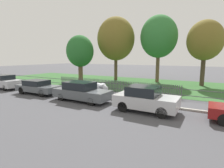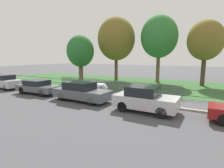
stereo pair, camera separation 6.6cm
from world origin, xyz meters
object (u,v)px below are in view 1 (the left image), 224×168
(parked_car_silver_hatchback, at_px, (5,82))
(parked_car_navy_estate, at_px, (81,91))
(parked_car_black_saloon, at_px, (38,87))
(tree_far_left, at_px, (205,41))
(tree_nearest_kerb, at_px, (80,51))
(tree_behind_motorcycle, at_px, (116,39))
(covered_motorcycle, at_px, (98,88))
(parked_car_red_compact, at_px, (145,99))
(tree_mid_park, at_px, (159,37))

(parked_car_silver_hatchback, xyz_separation_m, parked_car_navy_estate, (10.50, -0.18, -0.02))
(parked_car_black_saloon, relative_size, tree_far_left, 0.56)
(tree_nearest_kerb, distance_m, tree_far_left, 15.52)
(tree_nearest_kerb, bearing_deg, tree_behind_motorcycle, 45.03)
(tree_nearest_kerb, bearing_deg, parked_car_navy_estate, -50.54)
(tree_far_left, bearing_deg, covered_motorcycle, -126.01)
(parked_car_red_compact, distance_m, covered_motorcycle, 5.46)
(parked_car_red_compact, bearing_deg, parked_car_black_saloon, 179.29)
(parked_car_silver_hatchback, xyz_separation_m, covered_motorcycle, (10.68, 1.89, -0.05))
(covered_motorcycle, bearing_deg, tree_far_left, 49.63)
(parked_car_silver_hatchback, xyz_separation_m, parked_car_red_compact, (15.66, -0.34, 0.05))
(parked_car_black_saloon, distance_m, tree_nearest_kerb, 9.52)
(parked_car_navy_estate, height_order, tree_mid_park, tree_mid_park)
(tree_behind_motorcycle, xyz_separation_m, tree_mid_park, (5.92, 0.82, 0.06))
(parked_car_silver_hatchback, distance_m, parked_car_red_compact, 15.66)
(parked_car_red_compact, xyz_separation_m, tree_behind_motorcycle, (-8.70, 12.50, 5.12))
(tree_far_left, bearing_deg, tree_nearest_kerb, -165.47)
(parked_car_silver_hatchback, distance_m, tree_nearest_kerb, 9.75)
(tree_behind_motorcycle, relative_size, tree_far_left, 1.20)
(covered_motorcycle, bearing_deg, parked_car_navy_estate, -99.28)
(parked_car_black_saloon, height_order, parked_car_red_compact, parked_car_red_compact)
(parked_car_navy_estate, bearing_deg, tree_behind_motorcycle, 106.86)
(parked_car_red_compact, xyz_separation_m, tree_mid_park, (-2.77, 13.31, 5.18))
(tree_behind_motorcycle, xyz_separation_m, tree_far_left, (11.36, 0.25, -0.70))
(parked_car_silver_hatchback, height_order, tree_mid_park, tree_mid_park)
(covered_motorcycle, bearing_deg, tree_mid_park, 74.36)
(parked_car_silver_hatchback, xyz_separation_m, tree_mid_park, (12.89, 12.97, 5.23))
(parked_car_silver_hatchback, distance_m, covered_motorcycle, 10.84)
(covered_motorcycle, distance_m, tree_far_left, 13.76)
(parked_car_silver_hatchback, relative_size, parked_car_red_compact, 1.02)
(parked_car_silver_hatchback, distance_m, tree_far_left, 22.57)
(parked_car_navy_estate, xyz_separation_m, tree_far_left, (7.82, 12.59, 4.48))
(covered_motorcycle, xyz_separation_m, tree_behind_motorcycle, (-3.71, 10.26, 5.22))
(parked_car_silver_hatchback, bearing_deg, parked_car_black_saloon, 1.03)
(parked_car_black_saloon, bearing_deg, tree_far_left, 41.80)
(parked_car_black_saloon, xyz_separation_m, tree_far_left, (12.93, 12.51, 4.54))
(parked_car_navy_estate, bearing_deg, tree_nearest_kerb, 130.33)
(covered_motorcycle, distance_m, tree_nearest_kerb, 10.47)
(parked_car_silver_hatchback, height_order, covered_motorcycle, parked_car_silver_hatchback)
(parked_car_navy_estate, bearing_deg, parked_car_red_compact, -0.88)
(parked_car_black_saloon, height_order, tree_far_left, tree_far_left)
(tree_nearest_kerb, distance_m, tree_behind_motorcycle, 5.44)
(parked_car_navy_estate, height_order, tree_nearest_kerb, tree_nearest_kerb)
(parked_car_navy_estate, distance_m, tree_nearest_kerb, 11.77)
(covered_motorcycle, height_order, tree_far_left, tree_far_left)
(tree_nearest_kerb, bearing_deg, tree_mid_park, 24.97)
(parked_car_black_saloon, distance_m, tree_far_left, 18.56)
(parked_car_navy_estate, xyz_separation_m, tree_nearest_kerb, (-7.17, 8.71, 3.39))
(parked_car_black_saloon, distance_m, tree_mid_park, 15.98)
(covered_motorcycle, xyz_separation_m, tree_mid_park, (2.21, 11.08, 5.28))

